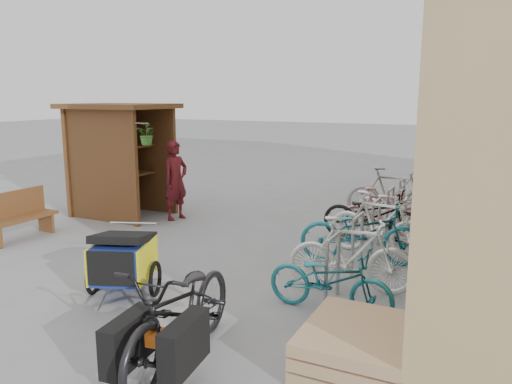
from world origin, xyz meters
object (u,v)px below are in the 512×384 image
at_px(pallet_stack, 358,347).
at_px(bike_3, 378,225).
at_px(child_trailer, 123,258).
at_px(bike_1, 351,255).
at_px(bike_5, 382,213).
at_px(bike_6, 394,206).
at_px(person_kiosk, 176,180).
at_px(bike_0, 330,280).
at_px(bike_4, 372,215).
at_px(kiosk, 117,144).
at_px(bench, 18,215).
at_px(bike_2, 362,232).
at_px(shopping_carts, 447,179).
at_px(bike_7, 392,194).
at_px(cargo_bike, 181,312).

bearing_deg(pallet_stack, bike_3, 99.57).
relative_size(child_trailer, bike_1, 0.91).
distance_m(bike_5, bike_6, 0.84).
bearing_deg(bike_6, person_kiosk, 121.34).
xyz_separation_m(bike_0, bike_4, (-0.25, 3.23, 0.06)).
distance_m(kiosk, bike_4, 5.53).
height_order(bench, bike_0, bench).
relative_size(pallet_stack, bike_6, 0.74).
bearing_deg(bench, bike_2, 13.06).
xyz_separation_m(shopping_carts, person_kiosk, (-4.94, -4.05, 0.21)).
distance_m(bike_5, bike_7, 1.35).
xyz_separation_m(kiosk, bike_3, (5.69, -0.39, -1.03)).
relative_size(cargo_bike, person_kiosk, 1.28).
relative_size(kiosk, bench, 1.80).
bearing_deg(bike_4, bike_5, -18.10).
xyz_separation_m(bike_2, bike_7, (-0.12, 2.93, 0.06)).
xyz_separation_m(bench, bike_7, (5.81, 4.34, 0.11)).
bearing_deg(bike_0, shopping_carts, -1.91).
bearing_deg(bike_2, bike_3, -31.35).
bearing_deg(bike_7, bike_5, 178.66).
bearing_deg(bike_5, bike_1, 166.54).
height_order(bike_1, bike_7, bike_7).
height_order(bike_2, bike_7, bike_7).
height_order(bench, bike_4, bike_4).
distance_m(shopping_carts, bike_0, 7.10).
bearing_deg(bike_4, pallet_stack, -167.07).
height_order(kiosk, shopping_carts, kiosk).
distance_m(bike_2, bike_5, 1.60).
relative_size(bike_0, bike_2, 0.83).
relative_size(kiosk, bike_6, 1.54).
height_order(shopping_carts, bike_7, bike_7).
relative_size(shopping_carts, bike_6, 1.23).
distance_m(bike_1, bike_7, 4.12).
relative_size(pallet_stack, bike_7, 0.64).
bearing_deg(person_kiosk, pallet_stack, -116.98).
xyz_separation_m(person_kiosk, bike_5, (4.18, 0.52, -0.36)).
bearing_deg(bike_1, bike_0, 165.71).
bearing_deg(bike_0, cargo_bike, 155.18).
bearing_deg(child_trailer, kiosk, 110.81).
bearing_deg(bike_5, child_trailer, 132.10).
height_order(kiosk, person_kiosk, kiosk).
bearing_deg(kiosk, bench, -99.88).
distance_m(kiosk, bike_3, 5.80).
xyz_separation_m(bench, bike_0, (6.04, -0.54, -0.03)).
bearing_deg(child_trailer, cargo_bike, -54.53).
bearing_deg(bike_4, bike_7, 0.90).
height_order(bench, bike_1, bike_1).
distance_m(child_trailer, bike_0, 2.68).
bearing_deg(bike_3, bike_4, 30.95).
height_order(kiosk, bike_7, kiosk).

